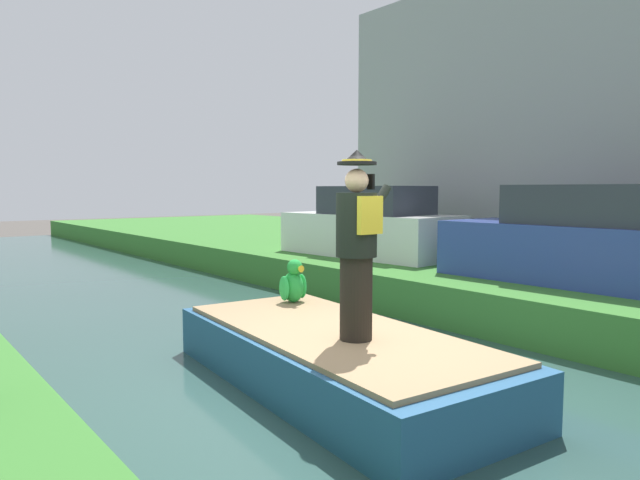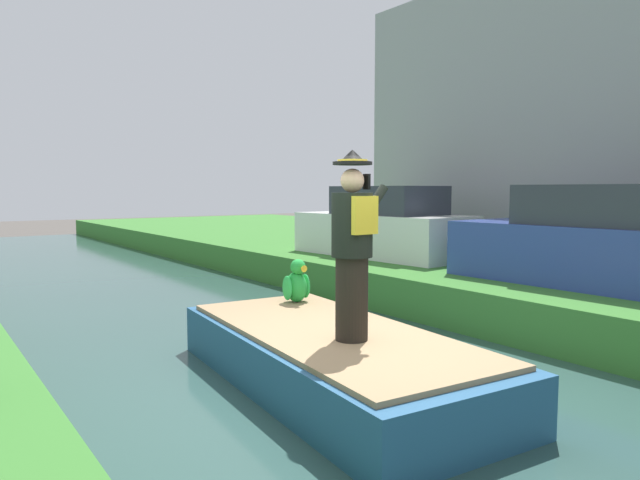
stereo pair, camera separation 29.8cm
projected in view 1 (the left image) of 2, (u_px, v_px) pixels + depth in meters
name	position (u px, v px, depth m)	size (l,w,h in m)	color
ground_plane	(360.00, 406.00, 5.75)	(80.00, 80.00, 0.00)	#4C4742
canal_water	(360.00, 401.00, 5.75)	(5.63, 48.00, 0.10)	#2D4C47
boat	(333.00, 358.00, 6.04)	(2.19, 4.35, 0.61)	#23517A
person_pirate	(357.00, 246.00, 5.52)	(0.61, 0.42, 1.85)	black
parrot_plush	(293.00, 284.00, 7.42)	(0.36, 0.35, 0.57)	green
parked_car_blue	(579.00, 242.00, 8.76)	(1.85, 4.06, 1.50)	#2D4293
parked_car_white	(370.00, 226.00, 12.37)	(1.97, 4.11, 1.50)	white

